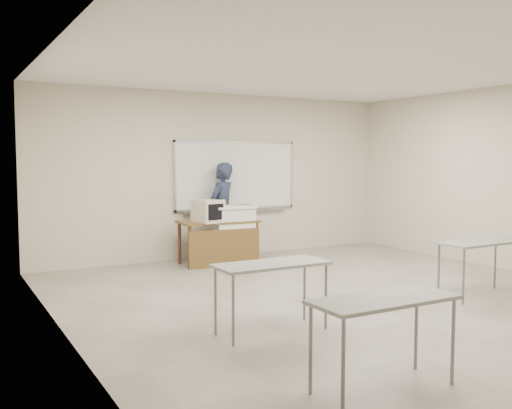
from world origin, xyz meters
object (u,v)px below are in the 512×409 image
laptop (242,217)px  mouse (252,219)px  keyboard (228,206)px  podium (232,235)px  whiteboard (236,176)px  presenter (222,211)px  crt_monitor (208,211)px  instructor_desk (221,234)px

laptop → mouse: laptop is taller
laptop → keyboard: bearing=-147.9°
mouse → podium: bearing=151.8°
whiteboard → laptop: size_ratio=7.04×
podium → mouse: bearing=-13.4°
mouse → whiteboard: bearing=69.3°
whiteboard → podium: bearing=-121.5°
laptop → presenter: presenter is taller
podium → mouse: 0.43m
podium → presenter: size_ratio=0.58×
crt_monitor → keyboard: crt_monitor is taller
podium → crt_monitor: 0.65m
podium → keyboard: bearing=-137.4°
crt_monitor → presenter: bearing=35.2°
podium → presenter: (0.08, 0.58, 0.37)m
whiteboard → podium: (-0.47, -0.77, -0.98)m
mouse → keyboard: 0.53m
keyboard → presenter: (0.23, 0.70, -0.14)m
instructor_desk → keyboard: keyboard is taller
whiteboard → mouse: (-0.15, -0.87, -0.71)m
whiteboard → presenter: 0.75m
keyboard → presenter: presenter is taller
mouse → presenter: 0.73m
laptop → presenter: size_ratio=0.20×
mouse → presenter: presenter is taller
podium → crt_monitor: crt_monitor is taller
whiteboard → instructor_desk: whiteboard is taller
whiteboard → instructor_desk: size_ratio=1.87×
instructor_desk → podium: 0.23m
laptop → instructor_desk: bearing=-166.5°
mouse → keyboard: (-0.47, -0.02, 0.24)m
whiteboard → crt_monitor: bearing=-140.2°
whiteboard → podium: size_ratio=2.48×
crt_monitor → mouse: crt_monitor is taller
instructor_desk → podium: (0.23, 0.01, -0.02)m
crt_monitor → presenter: size_ratio=0.26×
podium → laptop: laptop is taller
podium → mouse: size_ratio=10.15×
instructor_desk → presenter: bearing=66.2°
mouse → keyboard: keyboard is taller
crt_monitor → podium: bearing=-9.1°
instructor_desk → presenter: (0.31, 0.59, 0.34)m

